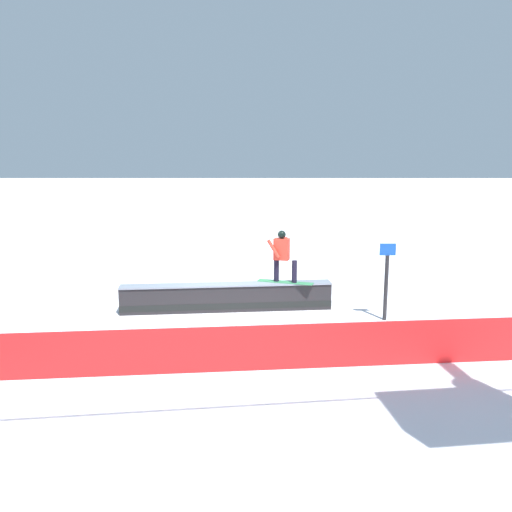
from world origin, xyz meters
name	(u,v)px	position (x,y,z in m)	size (l,w,h in m)	color
ground_plane	(227,311)	(0.00, 0.00, 0.00)	(120.00, 120.00, 0.00)	white
grind_box	(227,298)	(0.00, 0.00, 0.34)	(5.71, 1.03, 0.75)	#242325
snowboarder	(283,254)	(-1.51, -0.18, 1.52)	(1.54, 0.72, 1.42)	#388E56
safety_fence	(216,350)	(0.00, 4.10, 0.46)	(13.20, 0.06, 0.93)	red
trail_marker	(386,280)	(-4.11, 0.80, 1.07)	(0.40, 0.10, 2.00)	#262628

